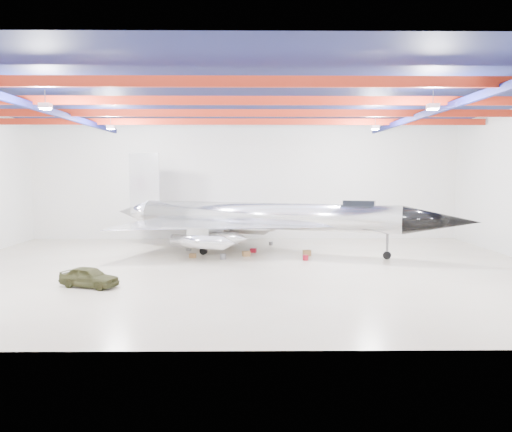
{
  "coord_description": "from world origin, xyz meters",
  "views": [
    {
      "loc": [
        0.56,
        -32.1,
        6.28
      ],
      "look_at": [
        0.92,
        2.0,
        3.3
      ],
      "focal_mm": 35.0,
      "sensor_mm": 36.0,
      "label": 1
    }
  ],
  "objects": [
    {
      "name": "tool_chest",
      "position": [
        4.48,
        3.2,
        0.19
      ],
      "size": [
        0.51,
        0.51,
        0.38
      ],
      "primitive_type": "cylinder",
      "rotation": [
        0.0,
        0.0,
        0.26
      ],
      "color": "maroon",
      "rests_on": "floor"
    },
    {
      "name": "crate_ply",
      "position": [
        -3.74,
        4.29,
        0.16
      ],
      "size": [
        0.53,
        0.47,
        0.32
      ],
      "primitive_type": "cube",
      "rotation": [
        0.0,
        0.0,
        -0.26
      ],
      "color": "olive",
      "rests_on": "floor"
    },
    {
      "name": "crate_small",
      "position": [
        -4.43,
        7.64,
        0.12
      ],
      "size": [
        0.43,
        0.38,
        0.25
      ],
      "primitive_type": "cube",
      "rotation": [
        0.0,
        0.0,
        -0.35
      ],
      "color": "#59595B",
      "rests_on": "floor"
    },
    {
      "name": "ceiling_structure",
      "position": [
        0.0,
        0.0,
        10.32
      ],
      "size": [
        39.5,
        29.5,
        1.08
      ],
      "color": "maroon",
      "rests_on": "ceiling"
    },
    {
      "name": "spares_box",
      "position": [
        2.29,
        10.66,
        0.16
      ],
      "size": [
        0.44,
        0.44,
        0.32
      ],
      "primitive_type": "cylinder",
      "rotation": [
        0.0,
        0.0,
        0.29
      ],
      "color": "#59595B",
      "rests_on": "floor"
    },
    {
      "name": "oil_barrel",
      "position": [
        0.2,
        4.99,
        0.19
      ],
      "size": [
        0.64,
        0.57,
        0.38
      ],
      "primitive_type": "cube",
      "rotation": [
        0.0,
        0.0,
        0.31
      ],
      "color": "olive",
      "rests_on": "floor"
    },
    {
      "name": "ceiling",
      "position": [
        0.0,
        0.0,
        11.0
      ],
      "size": [
        40.0,
        40.0,
        0.0
      ],
      "primitive_type": "plane",
      "rotation": [
        3.14,
        0.0,
        0.0
      ],
      "color": "#0A0F38",
      "rests_on": "wall_back"
    },
    {
      "name": "wall_back",
      "position": [
        0.0,
        15.0,
        5.5
      ],
      "size": [
        40.0,
        0.0,
        40.0
      ],
      "primitive_type": "plane",
      "rotation": [
        1.57,
        0.0,
        0.0
      ],
      "color": "silver",
      "rests_on": "floor"
    },
    {
      "name": "toolbox_red",
      "position": [
        0.75,
        6.75,
        0.16
      ],
      "size": [
        0.54,
        0.48,
        0.32
      ],
      "primitive_type": "cube",
      "rotation": [
        0.0,
        0.0,
        -0.27
      ],
      "color": "maroon",
      "rests_on": "floor"
    },
    {
      "name": "floor",
      "position": [
        0.0,
        0.0,
        0.0
      ],
      "size": [
        40.0,
        40.0,
        0.0
      ],
      "primitive_type": "plane",
      "color": "#BAAA93",
      "rests_on": "ground"
    },
    {
      "name": "parts_bin",
      "position": [
        4.81,
        5.23,
        0.21
      ],
      "size": [
        0.62,
        0.5,
        0.42
      ],
      "primitive_type": "cube",
      "rotation": [
        0.0,
        0.0,
        0.04
      ],
      "color": "olive",
      "rests_on": "floor"
    },
    {
      "name": "engine_drum",
      "position": [
        -1.47,
        3.64,
        0.2
      ],
      "size": [
        0.5,
        0.5,
        0.4
      ],
      "primitive_type": "cylinder",
      "rotation": [
        0.0,
        0.0,
        0.13
      ],
      "color": "#59595B",
      "rests_on": "floor"
    },
    {
      "name": "jet_aircraft",
      "position": [
        1.64,
        6.74,
        2.59
      ],
      "size": [
        27.9,
        21.18,
        7.91
      ],
      "rotation": [
        0.0,
        0.0,
        -0.35
      ],
      "color": "silver",
      "rests_on": "floor"
    },
    {
      "name": "jeep",
      "position": [
        -8.32,
        -5.06,
        0.57
      ],
      "size": [
        3.6,
        2.4,
        1.14
      ],
      "primitive_type": "imported",
      "rotation": [
        0.0,
        0.0,
        1.22
      ],
      "color": "#37381C",
      "rests_on": "floor"
    }
  ]
}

